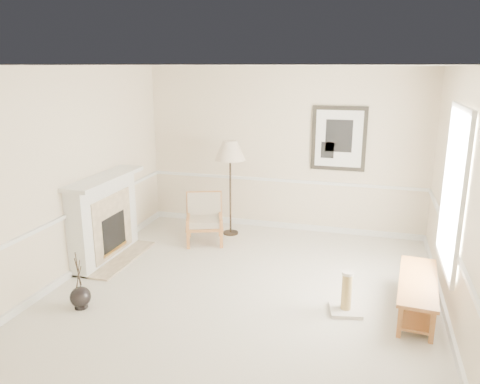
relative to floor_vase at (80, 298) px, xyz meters
name	(u,v)px	position (x,y,z in m)	size (l,w,h in m)	color
ground	(242,295)	(1.82, 0.88, -0.14)	(5.50, 5.50, 0.00)	silver
room	(255,154)	(1.96, 0.95, 1.73)	(5.04, 5.54, 2.92)	beige
fireplace	(105,219)	(-0.52, 1.48, 0.50)	(0.64, 1.64, 1.31)	white
floor_vase	(80,298)	(0.00, 0.00, 0.00)	(0.26, 0.26, 0.75)	black
armchair	(204,216)	(0.67, 2.61, 0.30)	(0.80, 0.83, 0.82)	#AA5A37
floor_lamp	(230,153)	(1.00, 3.04, 1.32)	(0.55, 0.55, 1.67)	black
bench	(417,290)	(3.97, 1.04, 0.14)	(0.55, 1.49, 0.42)	#AA5A37
scratching_post	(346,299)	(3.15, 0.79, 0.03)	(0.44, 0.44, 0.53)	beige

